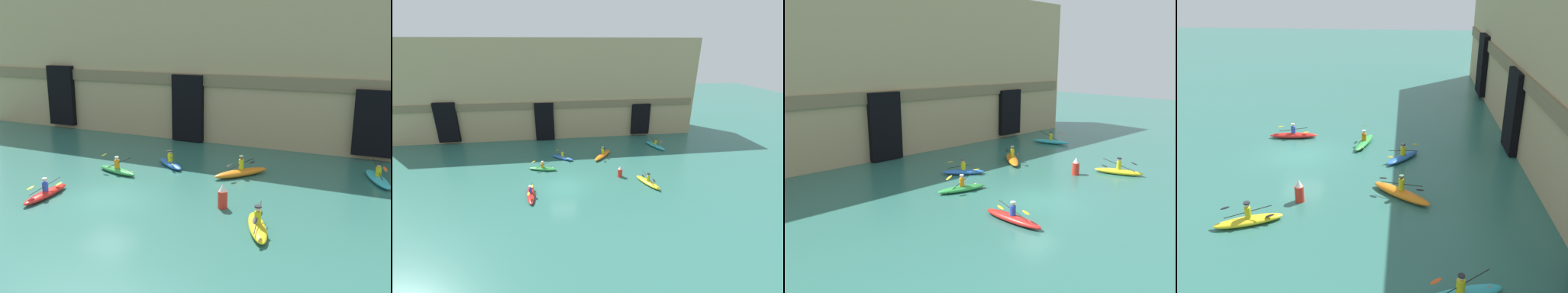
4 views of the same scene
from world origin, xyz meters
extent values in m
plane|color=#2D665B|center=(0.00, 0.00, 0.00)|extent=(120.00, 120.00, 0.00)
cube|color=#79674A|center=(-1.84, 13.17, 4.76)|extent=(41.11, 0.24, 0.87)
cube|color=black|center=(-14.09, 13.07, 2.92)|extent=(2.62, 0.70, 5.16)
cube|color=black|center=(-1.78, 13.07, 2.59)|extent=(2.48, 0.70, 5.06)
ellipsoid|color=orange|center=(4.89, 6.27, 0.21)|extent=(2.76, 3.25, 0.41)
cylinder|color=gold|center=(4.89, 6.27, 0.71)|extent=(0.29, 0.29, 0.59)
sphere|color=brown|center=(4.89, 6.27, 1.11)|extent=(0.20, 0.20, 0.20)
cylinder|color=#4C6B4C|center=(4.89, 6.27, 1.19)|extent=(0.25, 0.25, 0.06)
cylinder|color=black|center=(4.89, 6.27, 0.74)|extent=(0.87, 2.09, 0.28)
ellipsoid|color=black|center=(5.27, 7.19, 0.63)|extent=(0.33, 0.48, 0.10)
ellipsoid|color=black|center=(4.52, 5.34, 0.85)|extent=(0.33, 0.48, 0.10)
ellipsoid|color=red|center=(-2.85, -1.17, 0.18)|extent=(0.94, 3.23, 0.36)
cylinder|color=#2D47B7|center=(-2.85, -1.17, 0.58)|extent=(0.29, 0.29, 0.45)
sphere|color=beige|center=(-2.85, -1.17, 0.91)|extent=(0.20, 0.20, 0.20)
cylinder|color=silver|center=(-2.85, -1.17, 0.99)|extent=(0.25, 0.25, 0.06)
cylinder|color=black|center=(-2.85, -1.17, 0.60)|extent=(0.20, 2.00, 0.40)
ellipsoid|color=yellow|center=(-2.78, -0.29, 0.44)|extent=(0.22, 0.46, 0.13)
ellipsoid|color=yellow|center=(-2.93, -2.04, 0.77)|extent=(0.22, 0.46, 0.13)
ellipsoid|color=blue|center=(0.24, 6.30, 0.16)|extent=(2.63, 2.23, 0.33)
cylinder|color=gold|center=(0.24, 6.30, 0.57)|extent=(0.32, 0.32, 0.48)
sphere|color=tan|center=(0.24, 6.30, 0.91)|extent=(0.21, 0.21, 0.21)
cylinder|color=#232328|center=(0.24, 6.30, 1.00)|extent=(0.26, 0.26, 0.06)
cylinder|color=black|center=(0.24, 6.30, 0.59)|extent=(1.25, 1.67, 0.50)
ellipsoid|color=yellow|center=(-0.30, 7.03, 0.80)|extent=(0.41, 0.46, 0.15)
ellipsoid|color=yellow|center=(0.78, 5.57, 0.38)|extent=(0.41, 0.46, 0.15)
ellipsoid|color=yellow|center=(7.95, -0.54, 0.18)|extent=(1.88, 3.08, 0.36)
cylinder|color=gold|center=(7.95, -0.54, 0.62)|extent=(0.28, 0.28, 0.52)
sphere|color=beige|center=(7.95, -0.54, 1.00)|extent=(0.24, 0.24, 0.24)
cylinder|color=#232328|center=(7.95, -0.54, 1.10)|extent=(0.30, 0.30, 0.06)
cylinder|color=black|center=(7.95, -0.54, 0.64)|extent=(0.40, 2.13, 0.59)
ellipsoid|color=black|center=(7.79, 0.41, 0.40)|extent=(0.25, 0.46, 0.16)
ellipsoid|color=black|center=(8.12, -1.48, 0.89)|extent=(0.25, 0.46, 0.16)
ellipsoid|color=green|center=(-1.95, 3.73, 0.16)|extent=(3.02, 1.36, 0.33)
cylinder|color=orange|center=(-1.95, 3.73, 0.57)|extent=(0.30, 0.30, 0.48)
sphere|color=beige|center=(-1.95, 3.73, 0.90)|extent=(0.19, 0.19, 0.19)
cylinder|color=silver|center=(-1.95, 3.73, 0.98)|extent=(0.24, 0.24, 0.06)
cylinder|color=black|center=(-1.95, 3.73, 0.59)|extent=(2.05, 0.05, 0.99)
ellipsoid|color=yellow|center=(-2.86, 3.72, 1.02)|extent=(0.42, 0.18, 0.23)
ellipsoid|color=yellow|center=(-1.05, 3.74, 0.16)|extent=(0.42, 0.18, 0.23)
cylinder|color=gold|center=(12.15, 8.41, 0.62)|extent=(0.31, 0.31, 0.50)
sphere|color=beige|center=(12.15, 8.41, 0.97)|extent=(0.20, 0.20, 0.20)
cylinder|color=#232328|center=(12.15, 8.41, 1.05)|extent=(0.25, 0.25, 0.06)
cylinder|color=black|center=(12.15, 8.41, 0.64)|extent=(0.79, 1.99, 0.93)
ellipsoid|color=#D84C19|center=(12.48, 7.53, 1.04)|extent=(0.32, 0.46, 0.22)
ellipsoid|color=#D84C19|center=(11.81, 9.29, 0.24)|extent=(0.32, 0.46, 0.22)
cylinder|color=red|center=(5.70, 1.27, 0.41)|extent=(0.46, 0.46, 0.82)
cone|color=white|center=(5.70, 1.27, 1.00)|extent=(0.39, 0.39, 0.37)
camera|label=1|loc=(12.62, -16.69, 7.74)|focal=40.00mm
camera|label=2|loc=(-0.55, -21.17, 12.43)|focal=24.00mm
camera|label=3|loc=(-15.02, -12.58, 7.43)|focal=35.00mm
camera|label=4|loc=(24.32, 6.32, 10.71)|focal=40.00mm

